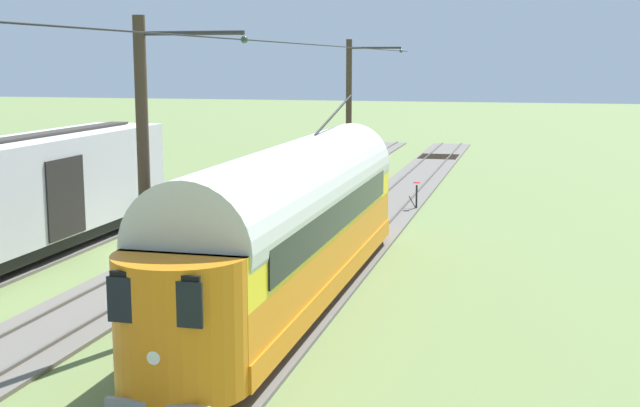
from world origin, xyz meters
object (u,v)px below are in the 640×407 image
at_px(vintage_streetcar, 294,219).
at_px(boxcar_adjacent, 25,193).
at_px(catenary_pole_foreground, 350,115).
at_px(spare_tie_stack, 25,223).
at_px(catenary_pole_mid_near, 147,175).
at_px(switch_stand, 416,194).

relative_size(vintage_streetcar, boxcar_adjacent, 1.16).
relative_size(vintage_streetcar, catenary_pole_foreground, 2.35).
relative_size(vintage_streetcar, spare_tie_stack, 7.26).
height_order(catenary_pole_mid_near, spare_tie_stack, catenary_pole_mid_near).
bearing_deg(spare_tie_stack, catenary_pole_foreground, -132.99).
distance_m(vintage_streetcar, switch_stand, 15.11).
height_order(vintage_streetcar, catenary_pole_mid_near, catenary_pole_mid_near).
bearing_deg(vintage_streetcar, boxcar_adjacent, -15.90).
height_order(boxcar_adjacent, spare_tie_stack, boxcar_adjacent).
height_order(vintage_streetcar, boxcar_adjacent, vintage_streetcar).
bearing_deg(catenary_pole_mid_near, vintage_streetcar, -122.28).
height_order(catenary_pole_foreground, spare_tie_stack, catenary_pole_foreground).
height_order(boxcar_adjacent, catenary_pole_mid_near, catenary_pole_mid_near).
xyz_separation_m(catenary_pole_mid_near, spare_tie_stack, (10.40, -10.79, -3.60)).
distance_m(vintage_streetcar, boxcar_adjacent, 10.31).
bearing_deg(catenary_pole_mid_near, switch_stand, -100.99).
bearing_deg(catenary_pole_mid_near, spare_tie_stack, -46.06).
relative_size(catenary_pole_foreground, catenary_pole_mid_near, 1.00).
relative_size(switch_stand, spare_tie_stack, 0.51).
bearing_deg(boxcar_adjacent, catenary_pole_mid_near, 138.72).
bearing_deg(catenary_pole_mid_near, catenary_pole_foreground, -90.00).
distance_m(catenary_pole_mid_near, switch_stand, 19.37).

